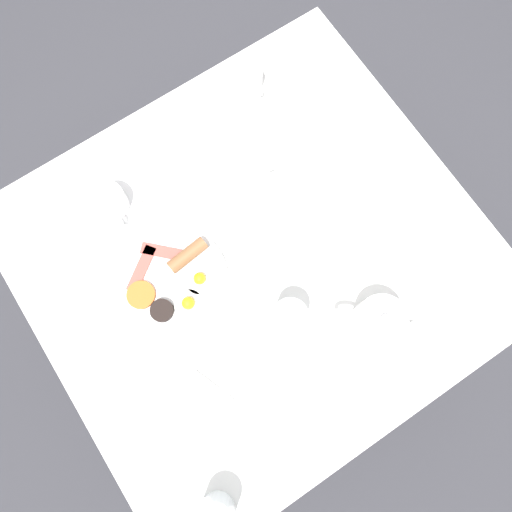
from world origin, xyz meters
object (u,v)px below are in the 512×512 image
object	(u,v)px
teapot_near	(378,321)
fork_by_plate	(480,289)
breakfast_plate	(171,281)
water_glass_short	(289,318)
creamer_jug	(251,79)
napkin_folded	(194,414)
teacup_with_saucer_right	(110,203)
knife_by_plate	(195,146)
teapot_far	(306,177)
spoon_for_tea	(32,218)
teacup_with_saucer_left	(321,95)

from	to	relation	value
teapot_near	fork_by_plate	world-z (taller)	teapot_near
breakfast_plate	water_glass_short	bearing A→B (deg)	37.95
creamer_jug	napkin_folded	world-z (taller)	creamer_jug
breakfast_plate	teapot_near	xyz separation A→B (m)	(0.32, 0.32, 0.04)
teacup_with_saucer_right	creamer_jug	distance (m)	0.45
napkin_folded	knife_by_plate	size ratio (longest dim) A/B	0.97
knife_by_plate	teapot_far	bearing A→B (deg)	36.12
creamer_jug	knife_by_plate	size ratio (longest dim) A/B	0.44
teacup_with_saucer_right	spoon_for_tea	xyz separation A→B (m)	(-0.08, -0.17, -0.02)
knife_by_plate	spoon_for_tea	size ratio (longest dim) A/B	1.26
water_glass_short	creamer_jug	bearing A→B (deg)	154.59
breakfast_plate	napkin_folded	distance (m)	0.29
teapot_far	fork_by_plate	size ratio (longest dim) A/B	1.07
breakfast_plate	teacup_with_saucer_left	size ratio (longest dim) A/B	1.88
fork_by_plate	spoon_for_tea	bearing A→B (deg)	-132.69
water_glass_short	knife_by_plate	distance (m)	0.47
teapot_near	breakfast_plate	bearing A→B (deg)	-177.69
breakfast_plate	water_glass_short	world-z (taller)	water_glass_short
teacup_with_saucer_right	teacup_with_saucer_left	bearing A→B (deg)	85.76
teacup_with_saucer_left	fork_by_plate	xyz separation A→B (m)	(0.58, 0.03, -0.03)
creamer_jug	napkin_folded	distance (m)	0.78
creamer_jug	spoon_for_tea	size ratio (longest dim) A/B	0.56
teacup_with_saucer_right	creamer_jug	world-z (taller)	teacup_with_saucer_right
teapot_far	creamer_jug	bearing A→B (deg)	124.90
teacup_with_saucer_left	napkin_folded	world-z (taller)	teacup_with_saucer_left
teacup_with_saucer_right	knife_by_plate	distance (m)	0.24
breakfast_plate	teapot_far	world-z (taller)	teapot_far
creamer_jug	water_glass_short	bearing A→B (deg)	-25.41
breakfast_plate	spoon_for_tea	xyz separation A→B (m)	(-0.30, -0.19, -0.01)
teacup_with_saucer_right	teapot_far	bearing A→B (deg)	63.73
teacup_with_saucer_left	spoon_for_tea	xyz separation A→B (m)	(-0.12, -0.72, -0.03)
teapot_far	teacup_with_saucer_left	size ratio (longest dim) A/B	1.06
creamer_jug	teapot_near	bearing A→B (deg)	-8.75
teacup_with_saucer_right	napkin_folded	world-z (taller)	teacup_with_saucer_right
teapot_far	spoon_for_tea	distance (m)	0.63
breakfast_plate	spoon_for_tea	distance (m)	0.36
creamer_jug	fork_by_plate	xyz separation A→B (m)	(0.70, 0.15, -0.03)
breakfast_plate	spoon_for_tea	bearing A→B (deg)	-147.76
teacup_with_saucer_right	water_glass_short	size ratio (longest dim) A/B	1.32
teapot_far	knife_by_plate	distance (m)	0.28
knife_by_plate	water_glass_short	bearing A→B (deg)	-5.97
napkin_folded	knife_by_plate	world-z (taller)	napkin_folded
napkin_folded	teacup_with_saucer_left	bearing A→B (deg)	125.24
spoon_for_tea	teacup_with_saucer_right	bearing A→B (deg)	65.07
teapot_far	water_glass_short	distance (m)	0.32
teapot_far	teacup_with_saucer_right	bearing A→B (deg)	-163.68
teapot_far	spoon_for_tea	size ratio (longest dim) A/B	1.04
teapot_near	teacup_with_saucer_left	world-z (taller)	teapot_near
breakfast_plate	fork_by_plate	world-z (taller)	breakfast_plate
breakfast_plate	creamer_jug	world-z (taller)	creamer_jug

